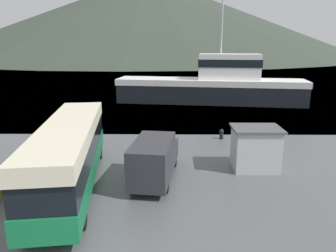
% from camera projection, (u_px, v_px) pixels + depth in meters
% --- Properties ---
extents(water_surface, '(240.00, 240.00, 0.00)m').
position_uv_depth(water_surface, '(167.00, 59.00, 143.00)').
color(water_surface, slate).
rests_on(water_surface, ground).
extents(hill_backdrop, '(222.93, 222.93, 43.11)m').
position_uv_depth(hill_backdrop, '(148.00, 16.00, 186.44)').
color(hill_backdrop, '#333D33').
rests_on(hill_backdrop, ground).
extents(tour_bus, '(3.94, 12.07, 3.39)m').
position_uv_depth(tour_bus, '(70.00, 152.00, 16.68)').
color(tour_bus, '#146B3D').
rests_on(tour_bus, ground).
extents(delivery_van, '(2.62, 6.06, 2.36)m').
position_uv_depth(delivery_van, '(154.00, 158.00, 17.69)').
color(delivery_van, '#2D2D33').
rests_on(delivery_van, ground).
extents(fishing_boat, '(23.29, 7.48, 12.13)m').
position_uv_depth(fishing_boat, '(214.00, 85.00, 40.26)').
color(fishing_boat, black).
rests_on(fishing_boat, water_surface).
extents(dock_kiosk, '(2.82, 2.27, 2.53)m').
position_uv_depth(dock_kiosk, '(255.00, 148.00, 19.27)').
color(dock_kiosk, '#B2B2B7').
rests_on(dock_kiosk, ground).
extents(small_boat, '(5.57, 7.09, 0.76)m').
position_uv_depth(small_boat, '(177.00, 88.00, 50.53)').
color(small_boat, '#1E5138').
rests_on(small_boat, water_surface).
extents(mooring_bollard, '(0.35, 0.35, 0.78)m').
position_uv_depth(mooring_bollard, '(221.00, 134.00, 25.45)').
color(mooring_bollard, black).
rests_on(mooring_bollard, ground).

